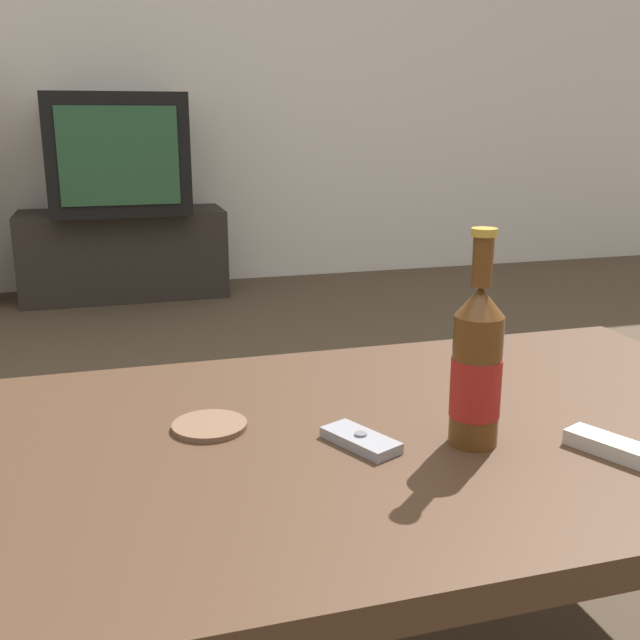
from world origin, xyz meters
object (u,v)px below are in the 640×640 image
object	(u,v)px
television	(117,153)
cell_phone	(360,440)
beer_bottle	(477,368)
tv_stand	(124,254)
remote_control	(626,452)

from	to	relation	value
television	cell_phone	world-z (taller)	television
cell_phone	beer_bottle	bearing A→B (deg)	-38.17
cell_phone	television	bearing A→B (deg)	69.72
tv_stand	remote_control	bearing A→B (deg)	-79.91
television	cell_phone	bearing A→B (deg)	-85.61
beer_bottle	remote_control	distance (m)	0.21
television	remote_control	bearing A→B (deg)	-79.90
television	beer_bottle	xyz separation A→B (m)	(0.36, -2.84, -0.15)
television	remote_control	world-z (taller)	television
television	beer_bottle	world-z (taller)	television
television	remote_control	size ratio (longest dim) A/B	3.84
television	cell_phone	size ratio (longest dim) A/B	5.07
remote_control	tv_stand	bearing A→B (deg)	75.93
cell_phone	tv_stand	bearing A→B (deg)	69.71
television	beer_bottle	size ratio (longest dim) A/B	2.13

